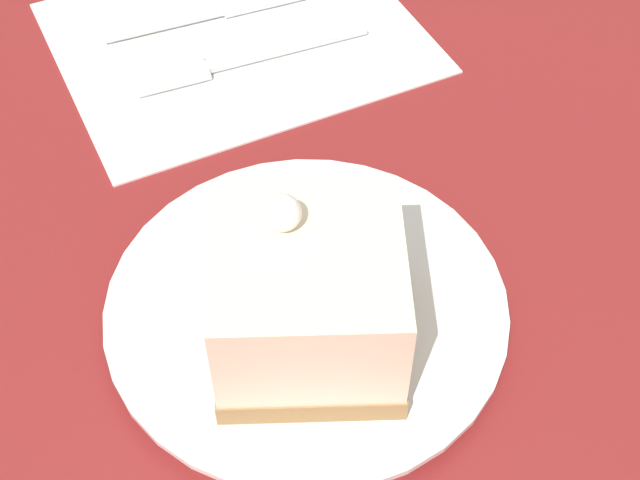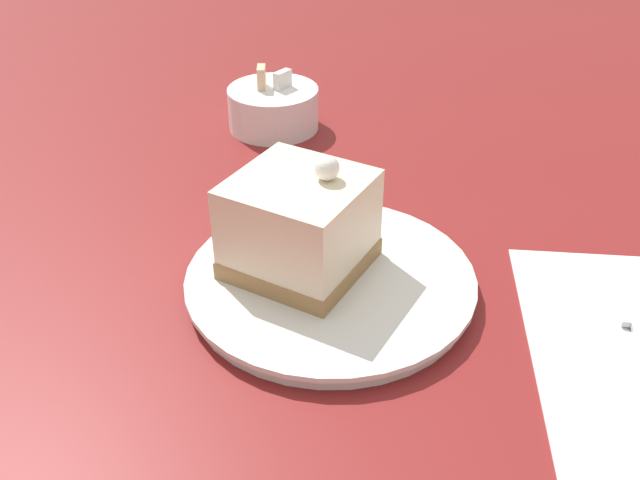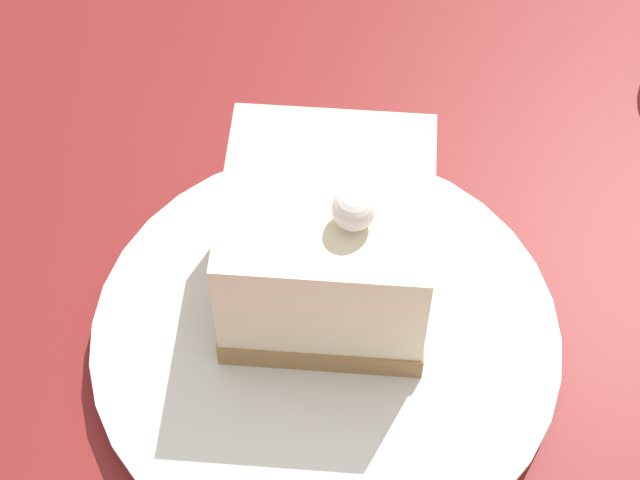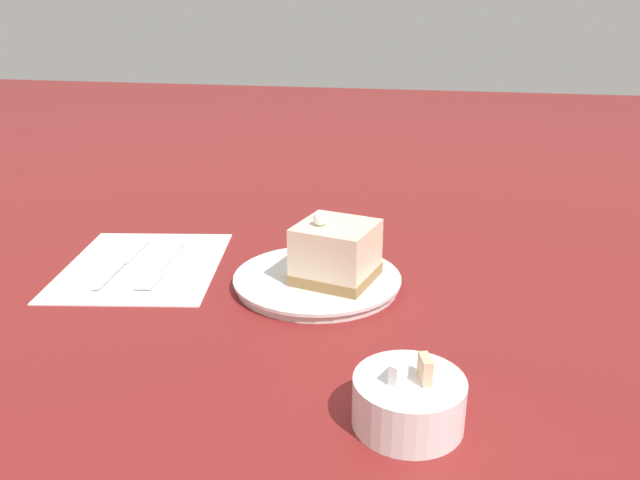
# 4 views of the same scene
# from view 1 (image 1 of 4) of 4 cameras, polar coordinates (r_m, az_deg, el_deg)

# --- Properties ---
(ground_plane) EXTENTS (4.00, 4.00, 0.00)m
(ground_plane) POSITION_cam_1_polar(r_m,az_deg,el_deg) (0.47, -3.99, -4.44)
(ground_plane) COLOR maroon
(plate) EXTENTS (0.21, 0.21, 0.01)m
(plate) POSITION_cam_1_polar(r_m,az_deg,el_deg) (0.46, -0.87, -4.39)
(plate) COLOR silver
(plate) RESTS_ON ground_plane
(cake_slice) EXTENTS (0.11, 0.11, 0.09)m
(cake_slice) POSITION_cam_1_polar(r_m,az_deg,el_deg) (0.42, -0.72, -3.82)
(cake_slice) COLOR #9E7547
(cake_slice) RESTS_ON plate
(napkin) EXTENTS (0.24, 0.28, 0.00)m
(napkin) POSITION_cam_1_polar(r_m,az_deg,el_deg) (0.64, -5.29, 12.84)
(napkin) COLOR white
(napkin) RESTS_ON ground_plane
(fork) EXTENTS (0.03, 0.17, 0.00)m
(fork) POSITION_cam_1_polar(r_m,az_deg,el_deg) (0.61, -5.66, 11.34)
(fork) COLOR silver
(fork) RESTS_ON napkin
(knife) EXTENTS (0.03, 0.17, 0.00)m
(knife) POSITION_cam_1_polar(r_m,az_deg,el_deg) (0.66, -4.89, 14.73)
(knife) COLOR silver
(knife) RESTS_ON napkin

